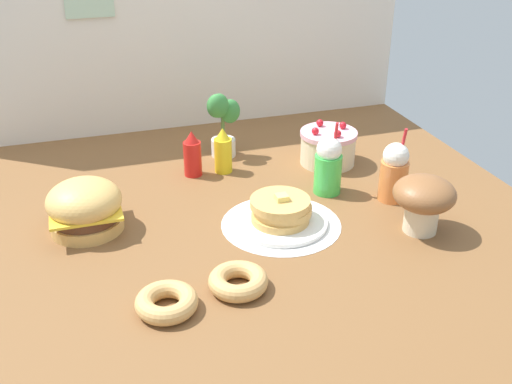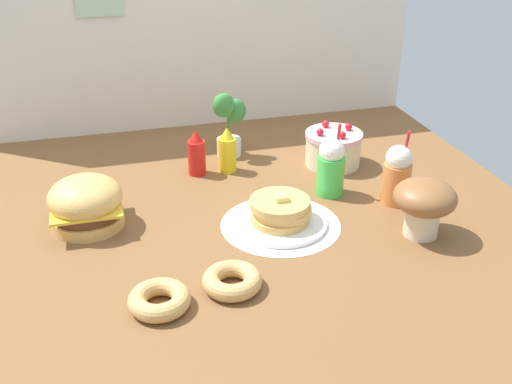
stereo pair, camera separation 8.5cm
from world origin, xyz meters
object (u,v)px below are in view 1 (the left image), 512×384
at_px(burger, 85,207).
at_px(pancake_stack, 281,213).
at_px(mustard_bottle, 223,152).
at_px(donut_pink_glaze, 167,302).
at_px(ketchup_bottle, 192,155).
at_px(potted_plant, 222,122).
at_px(cream_soda_cup, 328,166).
at_px(orange_float_cup, 394,172).
at_px(layer_cake, 328,147).
at_px(mushroom_stool, 424,199).
at_px(donut_chocolate, 238,281).

relative_size(burger, pancake_stack, 0.78).
bearing_deg(mustard_bottle, donut_pink_glaze, -114.80).
height_order(ketchup_bottle, potted_plant, potted_plant).
bearing_deg(cream_soda_cup, mustard_bottle, 138.07).
height_order(burger, pancake_stack, burger).
height_order(pancake_stack, potted_plant, potted_plant).
height_order(ketchup_bottle, orange_float_cup, orange_float_cup).
bearing_deg(orange_float_cup, cream_soda_cup, 148.94).
bearing_deg(potted_plant, pancake_stack, -86.39).
relative_size(pancake_stack, ketchup_bottle, 1.70).
distance_m(layer_cake, ketchup_bottle, 0.60).
distance_m(pancake_stack, ketchup_bottle, 0.56).
bearing_deg(mustard_bottle, layer_cake, -6.78).
bearing_deg(cream_soda_cup, donut_pink_glaze, -143.60).
bearing_deg(ketchup_bottle, burger, -144.56).
height_order(donut_pink_glaze, mushroom_stool, mushroom_stool).
bearing_deg(donut_pink_glaze, layer_cake, 43.19).
height_order(orange_float_cup, donut_chocolate, orange_float_cup).
bearing_deg(mushroom_stool, ketchup_bottle, 134.14).
relative_size(mustard_bottle, orange_float_cup, 0.67).
distance_m(pancake_stack, potted_plant, 0.68).
bearing_deg(ketchup_bottle, mustard_bottle, -2.77).
relative_size(cream_soda_cup, mushroom_stool, 1.36).
xyz_separation_m(layer_cake, mushroom_stool, (0.08, -0.64, 0.05)).
height_order(burger, donut_chocolate, burger).
xyz_separation_m(cream_soda_cup, donut_pink_glaze, (-0.75, -0.56, -0.09)).
bearing_deg(pancake_stack, orange_float_cup, 6.48).
distance_m(mustard_bottle, cream_soda_cup, 0.47).
height_order(potted_plant, mushroom_stool, potted_plant).
bearing_deg(mustard_bottle, pancake_stack, -80.43).
bearing_deg(donut_pink_glaze, pancake_stack, 37.00).
distance_m(mustard_bottle, potted_plant, 0.19).
distance_m(cream_soda_cup, donut_chocolate, 0.74).
height_order(burger, ketchup_bottle, ketchup_bottle).
bearing_deg(burger, pancake_stack, -14.87).
bearing_deg(burger, donut_pink_glaze, -70.57).
distance_m(burger, mushroom_stool, 1.21).
height_order(ketchup_bottle, mustard_bottle, same).
height_order(burger, mushroom_stool, mushroom_stool).
bearing_deg(ketchup_bottle, pancake_stack, -66.89).
xyz_separation_m(ketchup_bottle, potted_plant, (0.18, 0.16, 0.07)).
relative_size(layer_cake, mustard_bottle, 1.25).
bearing_deg(mushroom_stool, layer_cake, 97.39).
distance_m(donut_pink_glaze, donut_chocolate, 0.23).
xyz_separation_m(layer_cake, donut_pink_glaze, (-0.87, -0.82, -0.05)).
xyz_separation_m(orange_float_cup, donut_chocolate, (-0.75, -0.39, -0.09)).
bearing_deg(donut_pink_glaze, mushroom_stool, 10.38).
height_order(burger, orange_float_cup, orange_float_cup).
bearing_deg(cream_soda_cup, donut_chocolate, -135.31).
bearing_deg(burger, mustard_bottle, 28.47).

